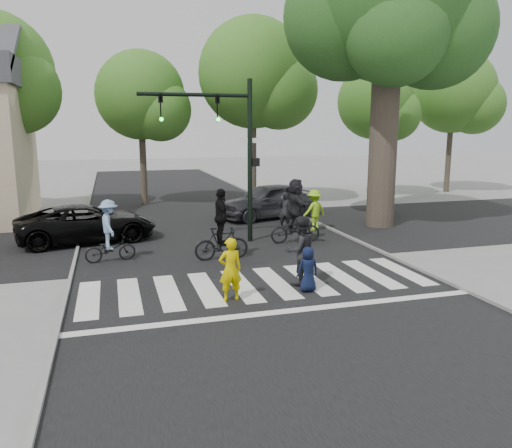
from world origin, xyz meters
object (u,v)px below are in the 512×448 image
(cyclist_right, at_px, (296,214))
(eucalyptus, at_px, (388,8))
(pedestrian_adult, at_px, (300,251))
(pedestrian_child, at_px, (308,269))
(car_suv, at_px, (87,223))
(traffic_signal, at_px, (227,138))
(pedestrian_woman, at_px, (230,269))
(cyclist_mid, at_px, (221,231))
(car_grey, at_px, (268,201))
(cyclist_left, at_px, (110,235))

(cyclist_right, bearing_deg, eucalyptus, 24.56)
(pedestrian_adult, bearing_deg, pedestrian_child, 76.83)
(eucalyptus, height_order, car_suv, eucalyptus)
(traffic_signal, bearing_deg, pedestrian_child, -83.48)
(eucalyptus, relative_size, pedestrian_woman, 8.05)
(pedestrian_woman, bearing_deg, eucalyptus, -141.48)
(cyclist_right, bearing_deg, pedestrian_child, -107.46)
(pedestrian_woman, height_order, cyclist_mid, cyclist_mid)
(traffic_signal, distance_m, pedestrian_adult, 6.32)
(car_grey, bearing_deg, car_suv, -85.99)
(cyclist_left, bearing_deg, car_suv, 104.09)
(pedestrian_woman, relative_size, car_grey, 0.33)
(cyclist_left, xyz_separation_m, cyclist_mid, (3.50, -0.76, 0.09))
(eucalyptus, distance_m, cyclist_mid, 11.99)
(traffic_signal, xyz_separation_m, pedestrian_adult, (0.72, -5.55, -2.94))
(traffic_signal, distance_m, cyclist_right, 3.78)
(cyclist_left, height_order, cyclist_mid, cyclist_mid)
(car_suv, bearing_deg, pedestrian_woman, -165.30)
(cyclist_right, height_order, car_suv, cyclist_right)
(car_suv, bearing_deg, eucalyptus, -101.04)
(traffic_signal, distance_m, car_grey, 6.27)
(traffic_signal, height_order, cyclist_mid, traffic_signal)
(pedestrian_woman, bearing_deg, pedestrian_child, 179.85)
(cyclist_mid, xyz_separation_m, cyclist_right, (3.19, 1.62, 0.12))
(cyclist_left, xyz_separation_m, cyclist_right, (6.70, 0.86, 0.21))
(pedestrian_adult, bearing_deg, car_grey, -114.49)
(traffic_signal, relative_size, cyclist_mid, 2.56)
(pedestrian_child, bearing_deg, cyclist_right, -110.73)
(pedestrian_woman, relative_size, pedestrian_child, 1.33)
(eucalyptus, bearing_deg, cyclist_mid, -154.47)
(pedestrian_woman, xyz_separation_m, cyclist_right, (3.84, 5.57, 0.27))
(cyclist_left, bearing_deg, traffic_signal, 20.19)
(cyclist_right, relative_size, car_grey, 0.49)
(pedestrian_woman, bearing_deg, cyclist_mid, -102.76)
(pedestrian_adult, height_order, car_suv, pedestrian_adult)
(pedestrian_child, bearing_deg, eucalyptus, -133.62)
(traffic_signal, relative_size, pedestrian_adult, 3.12)
(traffic_signal, xyz_separation_m, car_suv, (-5.09, 1.67, -3.19))
(eucalyptus, height_order, cyclist_left, eucalyptus)
(pedestrian_child, relative_size, cyclist_left, 0.60)
(pedestrian_woman, distance_m, cyclist_left, 5.51)
(cyclist_left, distance_m, car_grey, 9.53)
(eucalyptus, xyz_separation_m, pedestrian_adult, (-6.46, -7.02, -8.12))
(traffic_signal, height_order, car_suv, traffic_signal)
(eucalyptus, distance_m, cyclist_left, 14.42)
(pedestrian_adult, distance_m, car_suv, 9.27)
(eucalyptus, xyz_separation_m, car_grey, (-4.16, 3.09, -8.25))
(eucalyptus, bearing_deg, cyclist_right, -155.44)
(traffic_signal, xyz_separation_m, cyclist_mid, (-0.78, -2.33, -2.94))
(car_grey, bearing_deg, cyclist_left, -65.54)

